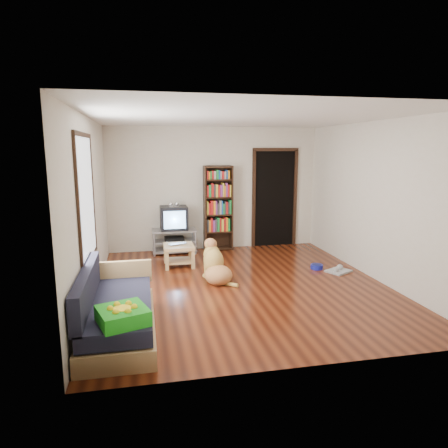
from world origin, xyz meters
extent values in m
plane|color=#5F2510|center=(0.00, 0.00, 0.00)|extent=(5.00, 5.00, 0.00)
plane|color=white|center=(0.00, 0.00, 2.60)|extent=(5.00, 5.00, 0.00)
plane|color=beige|center=(0.00, 2.50, 1.30)|extent=(4.50, 0.00, 4.50)
plane|color=beige|center=(0.00, -2.50, 1.30)|extent=(4.50, 0.00, 4.50)
plane|color=beige|center=(-2.25, 0.00, 1.30)|extent=(0.00, 5.00, 5.00)
plane|color=beige|center=(2.25, 0.00, 1.30)|extent=(0.00, 5.00, 5.00)
cube|color=#1C951B|center=(-1.75, -2.03, 0.50)|extent=(0.58, 0.58, 0.15)
imported|color=silver|center=(-0.89, 1.24, 0.41)|extent=(0.39, 0.32, 0.03)
cylinder|color=#161D98|center=(1.54, 0.58, 0.04)|extent=(0.22, 0.22, 0.08)
cube|color=#ACACAC|center=(1.84, 0.33, 0.01)|extent=(0.50, 0.47, 0.03)
cube|color=white|center=(-2.23, -0.50, 1.50)|extent=(0.02, 1.30, 1.60)
cube|color=black|center=(-2.23, -0.50, 2.32)|extent=(0.03, 1.42, 0.06)
cube|color=black|center=(-2.23, -0.50, 0.68)|extent=(0.03, 1.42, 0.06)
cube|color=black|center=(-2.23, -1.20, 1.50)|extent=(0.03, 0.06, 1.70)
cube|color=black|center=(-2.23, 0.20, 1.50)|extent=(0.03, 0.06, 1.70)
cube|color=black|center=(1.35, 2.48, 1.05)|extent=(0.90, 0.02, 2.10)
cube|color=black|center=(0.87, 2.47, 1.05)|extent=(0.07, 0.05, 2.14)
cube|color=black|center=(1.83, 2.47, 1.05)|extent=(0.07, 0.05, 2.14)
cube|color=black|center=(1.35, 2.47, 2.13)|extent=(1.03, 0.05, 0.07)
cube|color=#99999E|center=(-0.90, 2.25, 0.48)|extent=(0.90, 0.45, 0.04)
cube|color=#99999E|center=(-0.90, 2.25, 0.25)|extent=(0.86, 0.42, 0.03)
cube|color=#99999E|center=(-0.90, 2.25, 0.06)|extent=(0.90, 0.45, 0.04)
cylinder|color=#99999E|center=(-1.32, 2.05, 0.25)|extent=(0.04, 0.04, 0.50)
cylinder|color=#99999E|center=(-0.48, 2.05, 0.25)|extent=(0.04, 0.04, 0.50)
cylinder|color=#99999E|center=(-1.32, 2.45, 0.25)|extent=(0.04, 0.04, 0.50)
cylinder|color=#99999E|center=(-0.48, 2.45, 0.25)|extent=(0.04, 0.04, 0.50)
cube|color=black|center=(-0.90, 2.25, 0.30)|extent=(0.40, 0.30, 0.07)
cube|color=black|center=(-0.90, 2.25, 0.74)|extent=(0.55, 0.48, 0.48)
cube|color=black|center=(-0.90, 2.45, 0.74)|extent=(0.40, 0.14, 0.36)
cube|color=#8CBFF2|center=(-0.90, 2.00, 0.74)|extent=(0.44, 0.02, 0.36)
cube|color=silver|center=(-0.90, 2.20, 0.99)|extent=(0.20, 0.07, 0.02)
sphere|color=silver|center=(-0.96, 2.20, 1.04)|extent=(0.09, 0.09, 0.09)
sphere|color=silver|center=(-0.84, 2.20, 1.04)|extent=(0.09, 0.09, 0.09)
cube|color=black|center=(-0.23, 2.34, 0.90)|extent=(0.03, 0.30, 1.80)
cube|color=black|center=(0.34, 2.34, 0.90)|extent=(0.03, 0.30, 1.80)
cube|color=black|center=(0.05, 2.48, 0.90)|extent=(0.60, 0.02, 1.80)
cube|color=black|center=(0.05, 2.34, 0.03)|extent=(0.56, 0.28, 0.02)
cube|color=black|center=(0.05, 2.34, 0.40)|extent=(0.56, 0.28, 0.03)
cube|color=black|center=(0.05, 2.34, 0.77)|extent=(0.56, 0.28, 0.02)
cube|color=black|center=(0.05, 2.34, 1.14)|extent=(0.56, 0.28, 0.02)
cube|color=black|center=(0.05, 2.34, 1.51)|extent=(0.56, 0.28, 0.02)
cube|color=black|center=(0.05, 2.34, 1.77)|extent=(0.56, 0.28, 0.02)
cube|color=tan|center=(-1.83, -1.40, 0.11)|extent=(0.80, 1.80, 0.22)
cube|color=#1E1E2D|center=(-1.83, -1.40, 0.33)|extent=(0.74, 1.74, 0.18)
cube|color=#1E1E2D|center=(-2.17, -1.40, 0.60)|extent=(0.12, 1.74, 0.40)
cube|color=tan|center=(-1.83, -0.54, 0.50)|extent=(0.80, 0.06, 0.30)
cube|color=tan|center=(-0.89, 1.27, 0.37)|extent=(0.55, 0.55, 0.06)
cube|color=tan|center=(-0.89, 1.27, 0.10)|extent=(0.45, 0.45, 0.03)
cube|color=tan|center=(-1.13, 1.03, 0.17)|extent=(0.06, 0.06, 0.34)
cube|color=tan|center=(-0.66, 1.03, 0.17)|extent=(0.06, 0.06, 0.34)
cube|color=tan|center=(-1.13, 1.50, 0.17)|extent=(0.06, 0.06, 0.34)
cube|color=tan|center=(-0.66, 1.50, 0.17)|extent=(0.06, 0.06, 0.34)
ellipsoid|color=#B67E46|center=(-0.36, 0.16, 0.14)|extent=(0.55, 0.58, 0.33)
ellipsoid|color=tan|center=(-0.40, 0.33, 0.32)|extent=(0.39, 0.42, 0.43)
ellipsoid|color=tan|center=(-0.42, 0.41, 0.42)|extent=(0.33, 0.31, 0.31)
ellipsoid|color=#BD7B48|center=(-0.43, 0.47, 0.59)|extent=(0.25, 0.27, 0.19)
ellipsoid|color=tan|center=(-0.46, 0.57, 0.57)|extent=(0.12, 0.18, 0.08)
sphere|color=black|center=(-0.48, 0.64, 0.57)|extent=(0.04, 0.04, 0.04)
ellipsoid|color=#BA8647|center=(-0.50, 0.41, 0.58)|extent=(0.06, 0.08, 0.13)
ellipsoid|color=tan|center=(-0.35, 0.45, 0.58)|extent=(0.06, 0.08, 0.13)
cylinder|color=tan|center=(-0.51, 0.48, 0.18)|extent=(0.09, 0.12, 0.36)
cylinder|color=tan|center=(-0.38, 0.52, 0.18)|extent=(0.09, 0.12, 0.36)
sphere|color=gold|center=(-0.52, 0.53, 0.02)|extent=(0.09, 0.09, 0.09)
sphere|color=tan|center=(-0.39, 0.56, 0.02)|extent=(0.09, 0.09, 0.09)
cylinder|color=#D8A853|center=(-0.21, 0.00, 0.03)|extent=(0.26, 0.26, 0.07)
camera|label=1|loc=(-1.50, -5.92, 2.14)|focal=32.00mm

